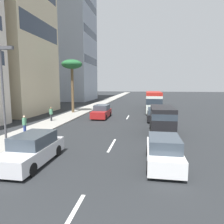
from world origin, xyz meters
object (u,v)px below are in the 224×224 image
Objects in this scene: minibus_third at (153,101)px; palm_tree at (72,66)px; car_second at (32,150)px; car_seventh at (164,151)px; pedestrian_mid_block at (24,124)px; van_lead at (152,101)px; pedestrian_near_lamp at (51,113)px; van_fourth at (162,118)px; car_fifth at (155,115)px; street_lamp at (4,86)px; car_sixth at (102,112)px.

palm_tree is at bearing 101.89° from minibus_third.
car_seventh is (0.89, -7.09, -0.01)m from car_second.
pedestrian_mid_block is at bearing -144.23° from car_second.
pedestrian_near_lamp is at bearing 146.60° from van_lead.
van_fourth reaches higher than pedestrian_near_lamp.
car_fifth is 2.87× the size of pedestrian_near_lamp.
car_second is 11.43m from van_fourth.
palm_tree is at bearing 48.60° from van_fourth.
minibus_third is 0.89× the size of palm_tree.
minibus_third is 15.65m from pedestrian_near_lamp.
van_fourth is at bearing 172.90° from pedestrian_near_lamp.
street_lamp is (-28.14, 10.14, 2.96)m from van_lead.
minibus_third is 4.38× the size of pedestrian_near_lamp.
palm_tree is at bearing -123.75° from car_sixth.
car_second is at bearing 161.77° from minibus_third.
van_lead is 0.99× the size of van_fourth.
van_lead is 1.02× the size of car_fifth.
palm_tree is (10.93, 12.40, 5.67)m from van_fourth.
pedestrian_near_lamp is 1.01× the size of pedestrian_mid_block.
street_lamp is at bearing -166.31° from pedestrian_mid_block.
car_seventh is at bearing 179.77° from van_lead.
car_second is 2.90× the size of pedestrian_mid_block.
van_fourth is 0.72× the size of street_lamp.
minibus_third is 1.06× the size of street_lamp.
car_fifth is 0.58× the size of palm_tree.
car_sixth is (1.03, 6.82, 0.07)m from car_fifth.
van_lead is at bearing -19.82° from street_lamp.
car_fifth is at bearing 81.44° from car_sixth.
pedestrian_mid_block is at bearing 104.33° from van_fourth.
pedestrian_mid_block is (-2.96, 11.59, -0.34)m from van_fourth.
pedestrian_near_lamp is 6.43m from pedestrian_mid_block.
car_sixth is 11.30m from pedestrian_mid_block.
pedestrian_mid_block reaches higher than car_fifth.
car_fifth is at bearing 179.72° from minibus_third.
car_fifth is 1.06× the size of car_seventh.
car_fifth is 14.64m from pedestrian_mid_block.
van_lead is 0.98× the size of car_sixth.
van_fourth reaches higher than car_second.
car_seventh is (-29.17, 0.12, -0.52)m from van_lead.
pedestrian_mid_block is at bearing 145.57° from minibus_third.
minibus_third is 1.47× the size of van_fourth.
car_sixth is 3.01× the size of pedestrian_mid_block.
van_lead is 0.71× the size of street_lamp.
van_lead reaches higher than pedestrian_mid_block.
car_sixth is 16.51m from car_seventh.
van_lead reaches higher than car_second.
car_sixth is 2.99× the size of pedestrian_near_lamp.
car_sixth is (-14.08, 6.82, -0.48)m from van_lead.
car_second is 4.93m from street_lamp.
car_seventh is 12.06m from pedestrian_mid_block.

